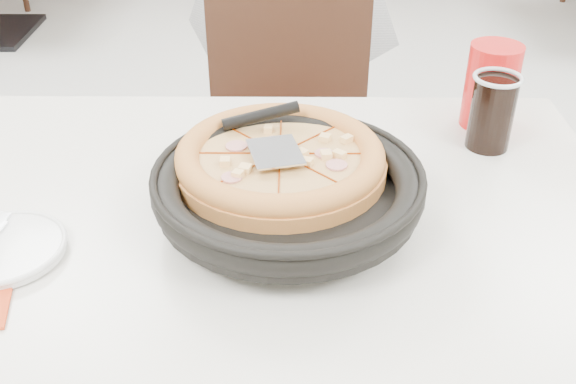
{
  "coord_description": "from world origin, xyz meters",
  "views": [
    {
      "loc": [
        -0.24,
        -1.2,
        1.35
      ],
      "look_at": [
        -0.24,
        -0.35,
        0.8
      ],
      "focal_mm": 42.0,
      "sensor_mm": 36.0,
      "label": 1
    }
  ],
  "objects_px": {
    "main_table": "(258,366)",
    "pizza": "(280,165)",
    "red_cup": "(491,86)",
    "pizza_pan": "(288,196)",
    "side_plate": "(4,249)",
    "chair_far": "(286,165)",
    "cola_glass": "(492,114)"
  },
  "relations": [
    {
      "from": "main_table",
      "to": "pizza_pan",
      "type": "distance_m",
      "value": 0.42
    },
    {
      "from": "pizza",
      "to": "cola_glass",
      "type": "height_order",
      "value": "cola_glass"
    },
    {
      "from": "pizza_pan",
      "to": "side_plate",
      "type": "bearing_deg",
      "value": -167.33
    },
    {
      "from": "side_plate",
      "to": "red_cup",
      "type": "bearing_deg",
      "value": 27.81
    },
    {
      "from": "main_table",
      "to": "red_cup",
      "type": "relative_size",
      "value": 7.5
    },
    {
      "from": "pizza_pan",
      "to": "main_table",
      "type": "bearing_deg",
      "value": 143.07
    },
    {
      "from": "red_cup",
      "to": "chair_far",
      "type": "bearing_deg",
      "value": 142.1
    },
    {
      "from": "main_table",
      "to": "cola_glass",
      "type": "bearing_deg",
      "value": 24.65
    },
    {
      "from": "red_cup",
      "to": "side_plate",
      "type": "bearing_deg",
      "value": -152.19
    },
    {
      "from": "chair_far",
      "to": "red_cup",
      "type": "height_order",
      "value": "chair_far"
    },
    {
      "from": "pizza",
      "to": "cola_glass",
      "type": "relative_size",
      "value": 2.58
    },
    {
      "from": "chair_far",
      "to": "side_plate",
      "type": "xyz_separation_m",
      "value": [
        -0.4,
        -0.72,
        0.28
      ]
    },
    {
      "from": "cola_glass",
      "to": "side_plate",
      "type": "bearing_deg",
      "value": -156.99
    },
    {
      "from": "main_table",
      "to": "side_plate",
      "type": "bearing_deg",
      "value": -159.0
    },
    {
      "from": "main_table",
      "to": "chair_far",
      "type": "bearing_deg",
      "value": 85.37
    },
    {
      "from": "pizza_pan",
      "to": "side_plate",
      "type": "height_order",
      "value": "pizza_pan"
    },
    {
      "from": "cola_glass",
      "to": "red_cup",
      "type": "relative_size",
      "value": 0.81
    },
    {
      "from": "chair_far",
      "to": "cola_glass",
      "type": "relative_size",
      "value": 7.31
    },
    {
      "from": "pizza_pan",
      "to": "pizza",
      "type": "bearing_deg",
      "value": 101.9
    },
    {
      "from": "side_plate",
      "to": "red_cup",
      "type": "xyz_separation_m",
      "value": [
        0.79,
        0.41,
        0.07
      ]
    },
    {
      "from": "cola_glass",
      "to": "main_table",
      "type": "bearing_deg",
      "value": -155.35
    },
    {
      "from": "side_plate",
      "to": "chair_far",
      "type": "bearing_deg",
      "value": 61.09
    },
    {
      "from": "main_table",
      "to": "chair_far",
      "type": "distance_m",
      "value": 0.59
    },
    {
      "from": "pizza",
      "to": "side_plate",
      "type": "relative_size",
      "value": 1.94
    },
    {
      "from": "chair_far",
      "to": "pizza_pan",
      "type": "bearing_deg",
      "value": 92.29
    },
    {
      "from": "side_plate",
      "to": "main_table",
      "type": "bearing_deg",
      "value": 21.0
    },
    {
      "from": "side_plate",
      "to": "cola_glass",
      "type": "bearing_deg",
      "value": 23.01
    },
    {
      "from": "main_table",
      "to": "pizza",
      "type": "distance_m",
      "value": 0.44
    },
    {
      "from": "pizza_pan",
      "to": "cola_glass",
      "type": "distance_m",
      "value": 0.43
    },
    {
      "from": "main_table",
      "to": "red_cup",
      "type": "bearing_deg",
      "value": 32.71
    },
    {
      "from": "pizza_pan",
      "to": "red_cup",
      "type": "height_order",
      "value": "red_cup"
    },
    {
      "from": "chair_far",
      "to": "side_plate",
      "type": "distance_m",
      "value": 0.87
    }
  ]
}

